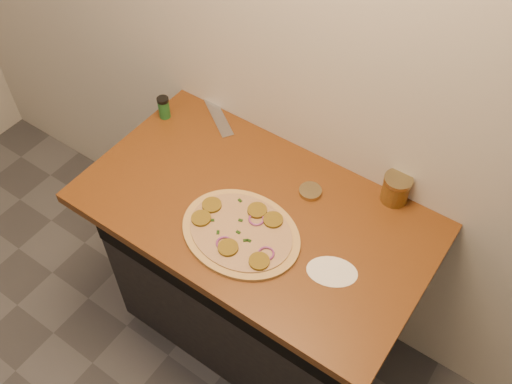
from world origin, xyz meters
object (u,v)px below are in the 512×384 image
Objects in this scene: spice_shaker at (164,107)px; chefs_knife at (211,101)px; pizza at (241,232)px; salsa_jar at (396,189)px.

chefs_knife is at bearing 60.23° from spice_shaker.
spice_shaker is at bearing 153.29° from pizza.
chefs_knife is 0.20m from spice_shaker.
salsa_jar reaches higher than chefs_knife.
salsa_jar is (0.82, -0.03, 0.05)m from chefs_knife.
spice_shaker is (-0.91, -0.13, -0.01)m from salsa_jar.
spice_shaker is at bearing -171.80° from salsa_jar.
spice_shaker reaches higher than chefs_knife.
salsa_jar is (0.34, 0.42, 0.04)m from pizza.
spice_shaker is (-0.10, -0.17, 0.04)m from chefs_knife.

